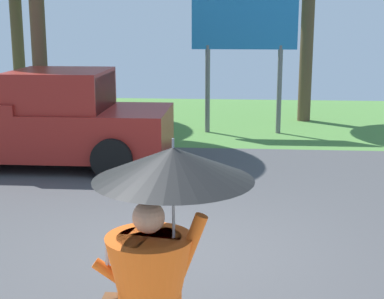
{
  "coord_description": "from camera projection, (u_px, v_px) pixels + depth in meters",
  "views": [
    {
      "loc": [
        0.67,
        -6.87,
        2.9
      ],
      "look_at": [
        0.04,
        1.0,
        1.1
      ],
      "focal_mm": 54.85,
      "sensor_mm": 36.0,
      "label": 1
    }
  ],
  "objects": [
    {
      "name": "roadside_billboard",
      "position": [
        244.0,
        31.0,
        14.41
      ],
      "size": [
        2.6,
        0.12,
        3.5
      ],
      "color": "slate",
      "rests_on": "ground_plane"
    },
    {
      "name": "ground_plane",
      "position": [
        198.0,
        189.0,
        10.25
      ],
      "size": [
        40.0,
        22.0,
        0.2
      ],
      "color": "#424244"
    },
    {
      "name": "pickup_truck",
      "position": [
        39.0,
        121.0,
        11.59
      ],
      "size": [
        5.2,
        2.28,
        1.88
      ],
      "rotation": [
        0.0,
        0.0,
        -0.12
      ],
      "color": "maroon",
      "rests_on": "ground_plane"
    },
    {
      "name": "monk_pedestrian",
      "position": [
        156.0,
        281.0,
        4.01
      ],
      "size": [
        1.11,
        1.07,
        2.13
      ],
      "rotation": [
        0.0,
        0.0,
        -0.28
      ],
      "color": "#E55B19",
      "rests_on": "ground_plane"
    }
  ]
}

